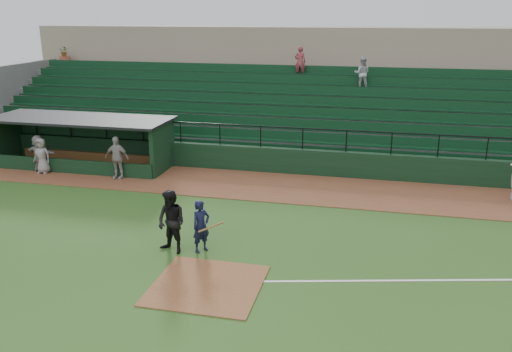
# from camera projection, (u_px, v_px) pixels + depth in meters

# --- Properties ---
(ground) EXTENTS (90.00, 90.00, 0.00)m
(ground) POSITION_uv_depth(u_px,v_px,m) (218.00, 269.00, 15.79)
(ground) COLOR #284E19
(ground) RESTS_ON ground
(warning_track) EXTENTS (40.00, 4.00, 0.03)m
(warning_track) POSITION_uv_depth(u_px,v_px,m) (272.00, 186.00, 23.22)
(warning_track) COLOR brown
(warning_track) RESTS_ON ground
(home_plate_dirt) EXTENTS (3.00, 3.00, 0.03)m
(home_plate_dirt) POSITION_uv_depth(u_px,v_px,m) (207.00, 285.00, 14.85)
(home_plate_dirt) COLOR brown
(home_plate_dirt) RESTS_ON ground
(foul_line) EXTENTS (17.49, 4.44, 0.01)m
(foul_line) POSITION_uv_depth(u_px,v_px,m) (498.00, 280.00, 15.15)
(foul_line) COLOR white
(foul_line) RESTS_ON ground
(stadium_structure) EXTENTS (38.00, 13.08, 6.40)m
(stadium_structure) POSITION_uv_depth(u_px,v_px,m) (302.00, 103.00, 30.41)
(stadium_structure) COLOR black
(stadium_structure) RESTS_ON ground
(dugout) EXTENTS (8.90, 3.20, 2.42)m
(dugout) POSITION_uv_depth(u_px,v_px,m) (86.00, 138.00, 26.41)
(dugout) COLOR black
(dugout) RESTS_ON ground
(batter_at_plate) EXTENTS (1.15, 0.74, 1.71)m
(batter_at_plate) POSITION_uv_depth(u_px,v_px,m) (201.00, 226.00, 16.74)
(batter_at_plate) COLOR black
(batter_at_plate) RESTS_ON ground
(umpire) EXTENTS (1.20, 1.07, 2.05)m
(umpire) POSITION_uv_depth(u_px,v_px,m) (171.00, 222.00, 16.64)
(umpire) COLOR black
(umpire) RESTS_ON ground
(dugout_player_a) EXTENTS (1.16, 0.51, 1.96)m
(dugout_player_a) POSITION_uv_depth(u_px,v_px,m) (117.00, 158.00, 24.01)
(dugout_player_a) COLOR #A7A29D
(dugout_player_a) RESTS_ON warning_track
(dugout_player_b) EXTENTS (0.82, 0.54, 1.68)m
(dugout_player_b) POSITION_uv_depth(u_px,v_px,m) (42.00, 156.00, 24.88)
(dugout_player_b) COLOR gray
(dugout_player_b) RESTS_ON warning_track
(dugout_player_c) EXTENTS (1.73, 0.88, 1.79)m
(dugout_player_c) POSITION_uv_depth(u_px,v_px,m) (39.00, 154.00, 25.06)
(dugout_player_c) COLOR gray
(dugout_player_c) RESTS_ON warning_track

